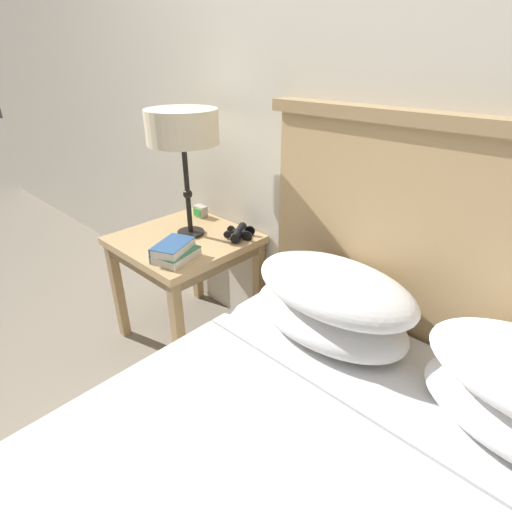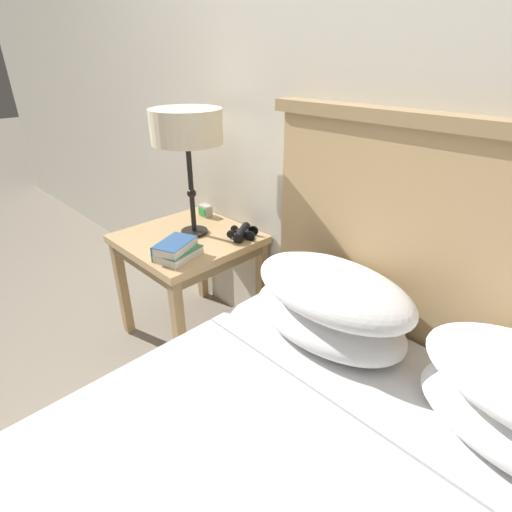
# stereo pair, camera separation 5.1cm
# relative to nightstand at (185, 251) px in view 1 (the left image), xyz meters

# --- Properties ---
(ground_plane) EXTENTS (20.00, 20.00, 0.00)m
(ground_plane) POSITION_rel_nightstand_xyz_m (0.64, -0.61, -0.50)
(ground_plane) COLOR gray
(ground_plane) RESTS_ON ground
(wall_back) EXTENTS (8.00, 0.06, 2.60)m
(wall_back) POSITION_rel_nightstand_xyz_m (0.64, 0.32, 0.80)
(wall_back) COLOR beige
(wall_back) RESTS_ON ground_plane
(nightstand) EXTENTS (0.58, 0.58, 0.57)m
(nightstand) POSITION_rel_nightstand_xyz_m (0.00, 0.00, 0.00)
(nightstand) COLOR tan
(nightstand) RESTS_ON ground_plane
(table_lamp) EXTENTS (0.32, 0.32, 0.58)m
(table_lamp) POSITION_rel_nightstand_xyz_m (-0.00, 0.05, 0.57)
(table_lamp) COLOR black
(table_lamp) RESTS_ON nightstand
(book_on_nightstand) EXTENTS (0.17, 0.21, 0.04)m
(book_on_nightstand) POSITION_rel_nightstand_xyz_m (0.16, -0.17, 0.10)
(book_on_nightstand) COLOR silver
(book_on_nightstand) RESTS_ON nightstand
(book_stacked_on_top) EXTENTS (0.18, 0.21, 0.04)m
(book_stacked_on_top) POSITION_rel_nightstand_xyz_m (0.16, -0.17, 0.14)
(book_stacked_on_top) COLOR silver
(book_stacked_on_top) RESTS_ON book_on_nightstand
(binoculars_pair) EXTENTS (0.16, 0.16, 0.05)m
(binoculars_pair) POSITION_rel_nightstand_xyz_m (0.20, 0.18, 0.10)
(binoculars_pair) COLOR black
(binoculars_pair) RESTS_ON nightstand
(alarm_clock) EXTENTS (0.07, 0.05, 0.06)m
(alarm_clock) POSITION_rel_nightstand_xyz_m (-0.15, 0.23, 0.11)
(alarm_clock) COLOR #B7B2A8
(alarm_clock) RESTS_ON nightstand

